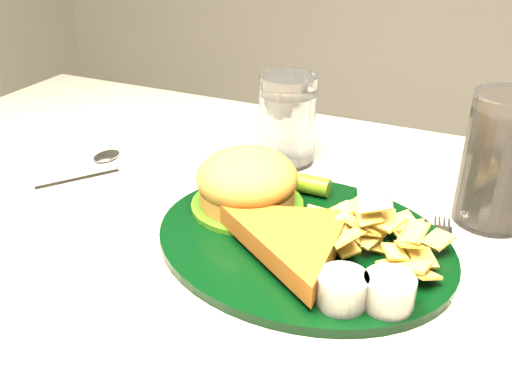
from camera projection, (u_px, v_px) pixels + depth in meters
dinner_plate at (304, 216)px, 0.61m from camera, size 0.38×0.33×0.08m
water_glass at (287, 120)px, 0.79m from camera, size 0.10×0.10×0.13m
cola_glass at (501, 161)px, 0.64m from camera, size 0.10×0.10×0.16m
fork_napkin at (428, 264)px, 0.59m from camera, size 0.13×0.16×0.01m
spoon at (78, 178)px, 0.76m from camera, size 0.12×0.15×0.01m
ramekin at (163, 142)px, 0.85m from camera, size 0.05×0.05×0.03m
wrapped_straw at (212, 186)px, 0.75m from camera, size 0.19×0.12×0.01m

